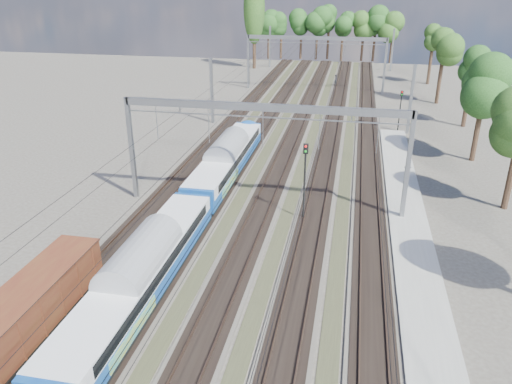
% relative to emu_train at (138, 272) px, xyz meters
% --- Properties ---
extents(track_bed, '(21.00, 130.00, 0.34)m').
position_rel_emu_train_xyz_m(track_bed, '(4.50, 30.19, -2.38)').
color(track_bed, '#47423A').
rests_on(track_bed, ground).
extents(platform, '(3.00, 70.00, 0.30)m').
position_rel_emu_train_xyz_m(platform, '(16.50, 5.19, -2.33)').
color(platform, gray).
rests_on(platform, ground).
extents(catenary, '(25.65, 130.00, 9.00)m').
position_rel_emu_train_xyz_m(catenary, '(4.83, 37.88, 3.92)').
color(catenary, slate).
rests_on(catenary, ground).
extents(tree_belt, '(39.57, 100.27, 11.91)m').
position_rel_emu_train_xyz_m(tree_belt, '(9.95, 79.57, 5.65)').
color(tree_belt, black).
rests_on(tree_belt, ground).
extents(poplar, '(4.40, 4.40, 19.04)m').
position_rel_emu_train_xyz_m(poplar, '(-10.00, 83.19, 9.40)').
color(poplar, black).
rests_on(poplar, ground).
extents(emu_train, '(2.89, 61.09, 4.22)m').
position_rel_emu_train_xyz_m(emu_train, '(0.00, 0.00, 0.00)').
color(emu_train, black).
rests_on(emu_train, ground).
extents(freight_boxcar, '(2.59, 12.51, 3.23)m').
position_rel_emu_train_xyz_m(freight_boxcar, '(-4.50, -4.45, -0.52)').
color(freight_boxcar, black).
rests_on(freight_boxcar, ground).
extents(worker, '(0.64, 0.79, 1.89)m').
position_rel_emu_train_xyz_m(worker, '(7.97, 68.41, -1.54)').
color(worker, black).
rests_on(worker, ground).
extents(signal_near, '(0.40, 0.37, 6.41)m').
position_rel_emu_train_xyz_m(signal_near, '(8.14, 13.65, 1.57)').
color(signal_near, black).
rests_on(signal_near, ground).
extents(signal_far, '(0.33, 0.30, 5.19)m').
position_rel_emu_train_xyz_m(signal_far, '(17.19, 40.74, 0.80)').
color(signal_far, black).
rests_on(signal_far, ground).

